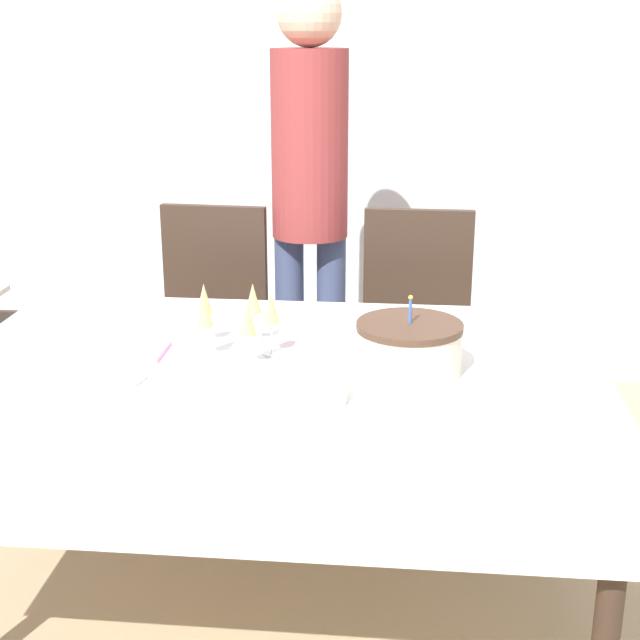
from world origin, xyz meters
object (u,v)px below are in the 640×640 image
(champagne_tray, at_px, (236,330))
(plate_stack_main, at_px, (300,391))
(dining_chair_far_left, at_px, (209,326))
(birthday_cake, at_px, (409,348))
(person_standing, at_px, (310,178))
(dining_chair_far_right, at_px, (416,332))

(champagne_tray, bearing_deg, plate_stack_main, -55.13)
(dining_chair_far_left, height_order, birthday_cake, dining_chair_far_left)
(dining_chair_far_left, distance_m, birthday_cake, 1.21)
(person_standing, bearing_deg, plate_stack_main, -84.85)
(birthday_cake, distance_m, champagne_tray, 0.48)
(birthday_cake, relative_size, person_standing, 0.16)
(dining_chair_far_right, bearing_deg, plate_stack_main, -104.20)
(dining_chair_far_left, xyz_separation_m, dining_chair_far_right, (0.77, 0.00, 0.00))
(plate_stack_main, distance_m, person_standing, 1.32)
(champagne_tray, bearing_deg, person_standing, 84.50)
(dining_chair_far_right, bearing_deg, champagne_tray, -120.80)
(dining_chair_far_left, xyz_separation_m, champagne_tray, (0.27, -0.83, 0.27))
(dining_chair_far_left, xyz_separation_m, birthday_cake, (0.74, -0.92, 0.27))
(dining_chair_far_right, height_order, plate_stack_main, dining_chair_far_right)
(birthday_cake, relative_size, champagne_tray, 0.77)
(birthday_cake, bearing_deg, champagne_tray, 169.45)
(plate_stack_main, bearing_deg, person_standing, 95.15)
(dining_chair_far_right, xyz_separation_m, champagne_tray, (-0.50, -0.83, 0.27))
(dining_chair_far_right, height_order, birthday_cake, dining_chair_far_right)
(birthday_cake, xyz_separation_m, champagne_tray, (-0.47, 0.09, 0.00))
(dining_chair_far_right, relative_size, person_standing, 0.55)
(dining_chair_far_right, xyz_separation_m, plate_stack_main, (-0.29, -1.14, 0.23))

